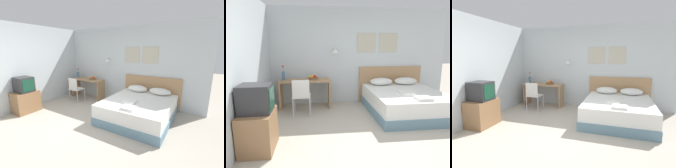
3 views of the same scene
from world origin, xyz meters
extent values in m
plane|color=#B2A899|center=(0.00, 0.00, 0.00)|extent=(24.00, 24.00, 0.00)
cube|color=silver|center=(0.00, 2.57, 1.32)|extent=(5.41, 0.06, 2.65)
cube|color=#B7B29E|center=(0.35, 2.53, 1.70)|extent=(0.52, 0.02, 0.52)
cube|color=#B7B29E|center=(0.98, 2.53, 1.70)|extent=(0.52, 0.02, 0.52)
cylinder|color=#B2B2B7|center=(-0.55, 2.46, 1.55)|extent=(0.02, 0.16, 0.02)
cone|color=white|center=(-0.55, 2.37, 1.50)|extent=(0.17, 0.17, 0.12)
cube|color=silver|center=(-2.34, -0.23, 1.32)|extent=(0.06, 5.54, 2.65)
cube|color=#66899E|center=(1.07, 1.47, 0.11)|extent=(1.72, 2.02, 0.22)
cube|color=white|center=(1.07, 1.47, 0.38)|extent=(1.68, 1.98, 0.33)
cube|color=#A87F56|center=(1.07, 2.51, 0.51)|extent=(1.84, 0.06, 1.03)
ellipsoid|color=white|center=(0.72, 2.23, 0.65)|extent=(0.63, 0.40, 0.20)
ellipsoid|color=white|center=(1.43, 2.23, 0.65)|extent=(0.63, 0.40, 0.20)
cube|color=white|center=(0.96, 1.17, 0.58)|extent=(0.29, 0.30, 0.06)
cube|color=white|center=(1.12, 0.72, 0.58)|extent=(0.32, 0.28, 0.06)
cube|color=#A87F56|center=(-1.37, 2.20, 0.73)|extent=(1.31, 0.51, 0.03)
cube|color=#A87F56|center=(-2.00, 2.20, 0.35)|extent=(0.04, 0.47, 0.71)
cube|color=#A87F56|center=(-0.73, 2.20, 0.35)|extent=(0.04, 0.47, 0.71)
cube|color=white|center=(-1.44, 1.67, 0.45)|extent=(0.42, 0.42, 0.02)
cube|color=white|center=(-1.44, 1.47, 0.67)|extent=(0.39, 0.03, 0.41)
cylinder|color=#B7B7BC|center=(-1.63, 1.86, 0.22)|extent=(0.03, 0.03, 0.44)
cylinder|color=#B7B7BC|center=(-1.24, 1.86, 0.22)|extent=(0.03, 0.03, 0.44)
cylinder|color=#B7B7BC|center=(-1.63, 1.48, 0.22)|extent=(0.03, 0.03, 0.44)
cylinder|color=#B7B7BC|center=(-1.24, 1.48, 0.22)|extent=(0.03, 0.03, 0.44)
cylinder|color=brown|center=(-1.15, 2.24, 0.77)|extent=(0.26, 0.26, 0.05)
sphere|color=red|center=(-1.10, 2.23, 0.82)|extent=(0.09, 0.09, 0.09)
ellipsoid|color=yellow|center=(-1.18, 2.29, 0.82)|extent=(0.21, 0.14, 0.07)
sphere|color=orange|center=(-1.19, 2.21, 0.82)|extent=(0.08, 0.08, 0.08)
cylinder|color=#4C7099|center=(-1.92, 2.26, 0.85)|extent=(0.08, 0.08, 0.22)
cylinder|color=#3D7538|center=(-1.92, 2.26, 1.03)|extent=(0.01, 0.01, 0.14)
sphere|color=#DB3838|center=(-1.92, 2.26, 1.10)|extent=(0.06, 0.06, 0.06)
cube|color=#8E6642|center=(-2.04, 0.11, 0.32)|extent=(0.50, 0.70, 0.64)
cube|color=#2D2D30|center=(-2.04, 0.11, 0.86)|extent=(0.48, 0.42, 0.45)
cube|color=#194733|center=(-1.79, 0.11, 0.86)|extent=(0.01, 0.34, 0.35)
camera|label=1|loc=(2.48, -2.20, 1.88)|focal=24.00mm
camera|label=2|loc=(-1.12, -3.02, 1.73)|focal=32.00mm
camera|label=3|loc=(1.08, -3.15, 1.68)|focal=28.00mm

